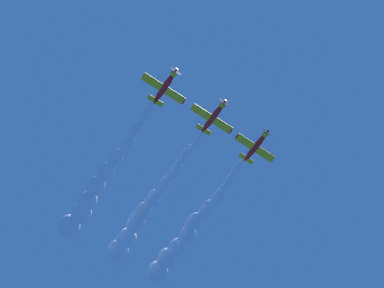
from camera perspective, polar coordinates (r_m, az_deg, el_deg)
airplane_lead at (r=97.35m, az=7.76°, el=-0.21°), size 7.98×8.46×2.94m
airplane_left_wingman at (r=93.72m, az=2.61°, el=3.31°), size 7.95×8.44×3.47m
airplane_right_wingman at (r=91.15m, az=-3.25°, el=6.92°), size 7.93×8.45×3.10m
smoke_trail_lead at (r=109.10m, az=-1.50°, el=-11.80°), size 31.80×24.94×6.11m
smoke_trail_left_wingman at (r=105.93m, az=-6.45°, el=-9.09°), size 32.09×24.85×6.24m
smoke_trail_right_wingman at (r=103.34m, az=-12.02°, el=-6.04°), size 32.55×24.32×5.95m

